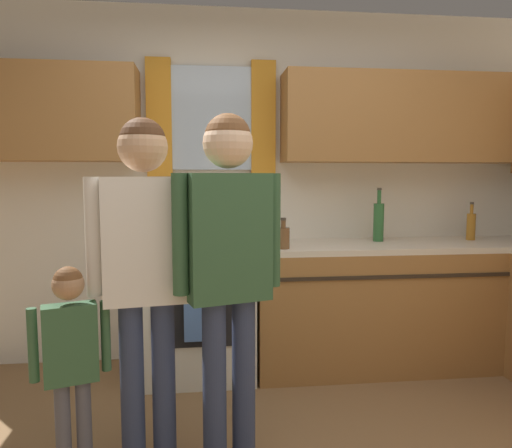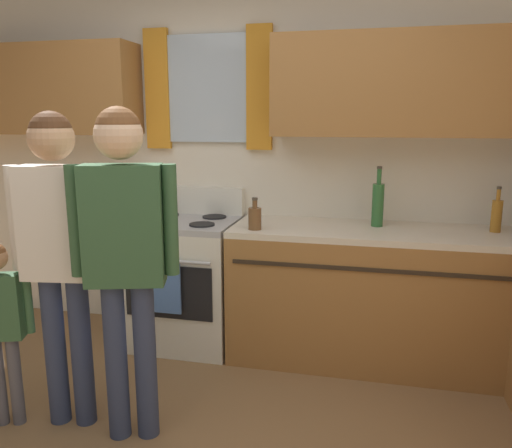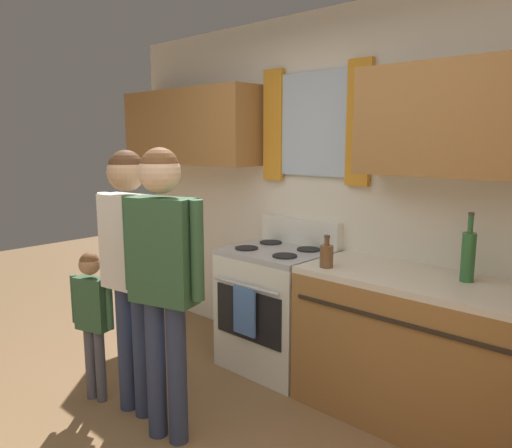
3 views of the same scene
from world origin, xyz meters
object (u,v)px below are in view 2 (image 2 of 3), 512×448
Objects in this scene: bottle_squat_brown at (255,218)px; small_child at (0,313)px; adult_in_plaid at (124,238)px; bottle_oil_amber at (497,215)px; stove_oven at (186,279)px; adult_holding_child at (59,235)px; bottle_wine_green at (378,203)px.

bottle_squat_brown is 0.21× the size of small_child.
small_child is at bearing -137.79° from bottle_squat_brown.
small_child is (-0.69, -0.06, -0.42)m from adult_in_plaid.
bottle_squat_brown is 0.72× the size of bottle_oil_amber.
stove_oven is at bearing 96.86° from adult_in_plaid.
adult_holding_child is at bearing 16.70° from small_child.
stove_oven is 5.37× the size of bottle_squat_brown.
stove_oven is 1.25m from adult_holding_child.
adult_holding_child reaches higher than bottle_squat_brown.
bottle_wine_green is 2.30m from small_child.
bottle_squat_brown is at bearing 42.21° from small_child.
adult_in_plaid is at bearing -5.51° from adult_holding_child.
small_child is (-0.55, -1.18, 0.16)m from stove_oven.
stove_oven is 1.32m from small_child.
stove_oven is 0.67× the size of adult_holding_child.
bottle_wine_green is 0.24× the size of adult_holding_child.
bottle_squat_brown reaches higher than small_child.
adult_holding_child is 0.99× the size of adult_in_plaid.
bottle_wine_green is at bearing 4.09° from stove_oven.
stove_oven is at bearing -175.91° from bottle_wine_green.
adult_in_plaid is at bearing -113.81° from bottle_squat_brown.
bottle_oil_amber is 2.25m from adult_in_plaid.
bottle_wine_green is at bearing 37.37° from adult_holding_child.
stove_oven is 1.27m from adult_in_plaid.
adult_in_plaid reaches higher than small_child.
bottle_wine_green is 0.24× the size of adult_in_plaid.
bottle_oil_amber is 2.91m from small_child.
adult_holding_child is (-0.24, -1.09, 0.56)m from stove_oven.
bottle_wine_green is at bearing 179.20° from bottle_oil_amber.
stove_oven is at bearing 65.02° from small_child.
bottle_wine_green is at bearing 34.44° from small_child.
stove_oven is 0.67× the size of adult_in_plaid.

